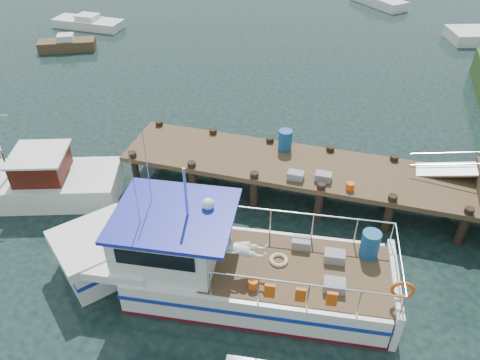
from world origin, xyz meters
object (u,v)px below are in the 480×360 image
(work_boat, at_px, (23,183))
(moored_b, at_px, (378,0))
(dock, at_px, (457,169))
(moored_a, at_px, (88,23))
(lobster_boat, at_px, (215,264))
(moored_rowboat, at_px, (67,44))

(work_boat, bearing_deg, moored_b, 50.06)
(moored_b, bearing_deg, dock, -73.83)
(dock, relative_size, moored_b, 3.34)
(dock, xyz_separation_m, moored_a, (-24.36, 15.79, -1.88))
(work_boat, xyz_separation_m, moored_b, (12.30, 31.01, -0.25))
(dock, relative_size, lobster_boat, 1.47)
(dock, distance_m, moored_a, 29.09)
(lobster_boat, xyz_separation_m, moored_b, (3.55, 33.31, -0.55))
(dock, distance_m, lobster_boat, 9.13)
(lobster_boat, xyz_separation_m, work_boat, (-8.75, 2.30, -0.30))
(lobster_boat, distance_m, moored_b, 33.50)
(work_boat, distance_m, moored_b, 33.36)
(lobster_boat, height_order, moored_a, lobster_boat)
(moored_rowboat, bearing_deg, lobster_boat, -41.17)
(work_boat, height_order, moored_b, work_boat)
(lobster_boat, xyz_separation_m, moored_rowboat, (-16.12, 16.78, -0.58))
(moored_a, bearing_deg, dock, -11.57)
(dock, height_order, lobster_boat, lobster_boat)
(lobster_boat, bearing_deg, moored_b, 77.44)
(moored_b, bearing_deg, work_boat, -102.88)
(dock, relative_size, moored_a, 3.14)
(dock, relative_size, moored_rowboat, 4.32)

